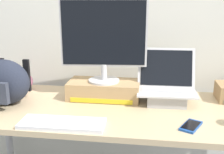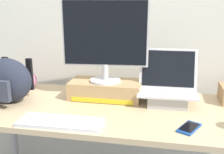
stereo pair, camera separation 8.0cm
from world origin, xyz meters
TOP-DOWN VIEW (x-y plane):
  - back_wall at (0.00, 0.45)m, footprint 7.00×0.10m
  - desk at (0.00, 0.00)m, footprint 1.77×0.70m
  - toner_box_yellow at (-0.07, 0.15)m, footprint 0.44×0.22m
  - desktop_monitor at (-0.07, 0.15)m, footprint 0.51×0.19m
  - open_laptop at (0.31, 0.13)m, footprint 0.35×0.26m
  - external_keyboard at (-0.21, -0.27)m, footprint 0.42×0.16m
  - messenger_backpack at (-0.63, -0.03)m, footprint 0.32×0.27m
  - cell_phone at (0.41, -0.20)m, footprint 0.13×0.16m
  - plush_toy at (-0.63, 0.23)m, footprint 0.12×0.12m

SIDE VIEW (x-z plane):
  - desk at x=0.00m, z-range 0.29..1.02m
  - cell_phone at x=0.41m, z-range 0.73..0.74m
  - external_keyboard at x=-0.21m, z-range 0.73..0.75m
  - toner_box_yellow at x=-0.07m, z-range 0.73..0.84m
  - plush_toy at x=-0.63m, z-range 0.73..0.84m
  - open_laptop at x=0.31m, z-range 0.64..0.95m
  - messenger_backpack at x=-0.63m, z-range 0.73..0.99m
  - desktop_monitor at x=-0.07m, z-range 0.85..1.35m
  - back_wall at x=0.00m, z-range 0.00..2.60m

